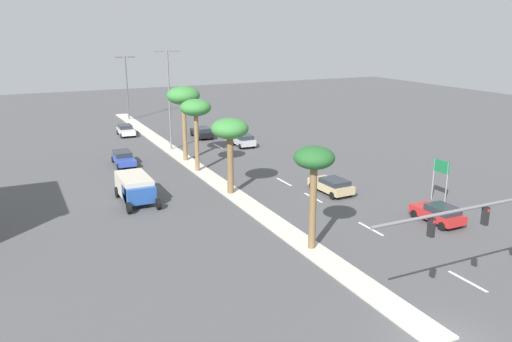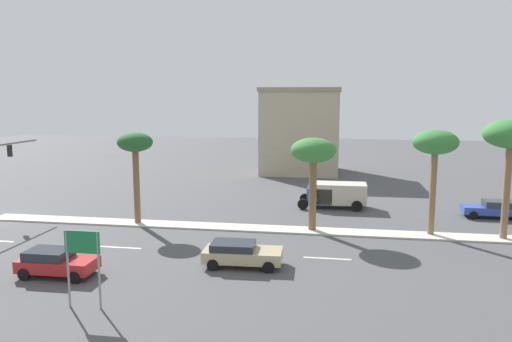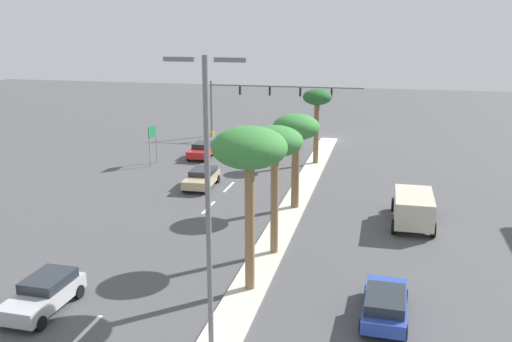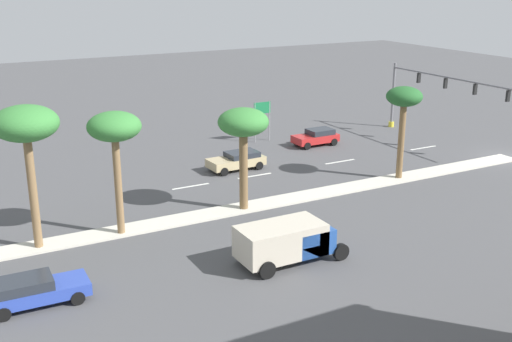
# 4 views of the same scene
# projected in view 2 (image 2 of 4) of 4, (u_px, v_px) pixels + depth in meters

# --- Properties ---
(ground_plane) EXTENTS (160.00, 160.00, 0.00)m
(ground_plane) POSITION_uv_depth(u_px,v_px,m) (356.00, 234.00, 34.02)
(ground_plane) COLOR #4C4C4F
(median_curb) EXTENTS (1.80, 71.08, 0.12)m
(median_curb) POSITION_uv_depth(u_px,v_px,m) (477.00, 238.00, 32.73)
(median_curb) COLOR beige
(median_curb) RESTS_ON ground
(lane_stripe_rear) EXTENTS (0.20, 2.80, 0.01)m
(lane_stripe_rear) POSITION_uv_depth(u_px,v_px,m) (120.00, 247.00, 30.85)
(lane_stripe_rear) COLOR silver
(lane_stripe_rear) RESTS_ON ground
(lane_stripe_near) EXTENTS (0.20, 2.80, 0.01)m
(lane_stripe_near) POSITION_uv_depth(u_px,v_px,m) (241.00, 254.00, 29.58)
(lane_stripe_near) COLOR silver
(lane_stripe_near) RESTS_ON ground
(lane_stripe_far) EXTENTS (0.20, 2.80, 0.01)m
(lane_stripe_far) POSITION_uv_depth(u_px,v_px,m) (327.00, 258.00, 28.74)
(lane_stripe_far) COLOR silver
(lane_stripe_far) RESTS_ON ground
(directional_road_sign) EXTENTS (0.10, 1.65, 3.56)m
(directional_road_sign) POSITION_uv_depth(u_px,v_px,m) (82.00, 252.00, 21.63)
(directional_road_sign) COLOR gray
(directional_road_sign) RESTS_ON ground
(commercial_building) EXTENTS (9.30, 9.72, 10.55)m
(commercial_building) POSITION_uv_depth(u_px,v_px,m) (301.00, 130.00, 61.32)
(commercial_building) COLOR tan
(commercial_building) RESTS_ON ground
(palm_tree_inboard) EXTENTS (2.58, 2.58, 6.73)m
(palm_tree_inboard) POSITION_uv_depth(u_px,v_px,m) (135.00, 147.00, 35.73)
(palm_tree_inboard) COLOR brown
(palm_tree_inboard) RESTS_ON median_curb
(palm_tree_outboard) EXTENTS (3.16, 3.16, 6.50)m
(palm_tree_outboard) POSITION_uv_depth(u_px,v_px,m) (313.00, 154.00, 33.88)
(palm_tree_outboard) COLOR brown
(palm_tree_outboard) RESTS_ON median_curb
(palm_tree_far) EXTENTS (3.00, 3.00, 7.13)m
(palm_tree_far) POSITION_uv_depth(u_px,v_px,m) (435.00, 145.00, 32.62)
(palm_tree_far) COLOR olive
(palm_tree_far) RESTS_ON median_curb
(palm_tree_center) EXTENTS (3.46, 3.46, 7.88)m
(palm_tree_center) POSITION_uv_depth(u_px,v_px,m) (511.00, 137.00, 31.53)
(palm_tree_center) COLOR olive
(palm_tree_center) RESTS_ON median_curb
(sedan_red_inboard) EXTENTS (1.98, 4.00, 1.42)m
(sedan_red_inboard) POSITION_uv_depth(u_px,v_px,m) (56.00, 262.00, 25.86)
(sedan_red_inboard) COLOR red
(sedan_red_inboard) RESTS_ON ground
(sedan_tan_center) EXTENTS (2.22, 4.44, 1.36)m
(sedan_tan_center) POSITION_uv_depth(u_px,v_px,m) (241.00, 253.00, 27.38)
(sedan_tan_center) COLOR tan
(sedan_tan_center) RESTS_ON ground
(sedan_blue_left) EXTENTS (2.03, 4.59, 1.38)m
(sedan_blue_left) POSITION_uv_depth(u_px,v_px,m) (495.00, 209.00, 38.41)
(sedan_blue_left) COLOR #2D47AD
(sedan_blue_left) RESTS_ON ground
(box_truck) EXTENTS (2.59, 5.71, 2.13)m
(box_truck) POSITION_uv_depth(u_px,v_px,m) (334.00, 194.00, 41.93)
(box_truck) COLOR #234C99
(box_truck) RESTS_ON ground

